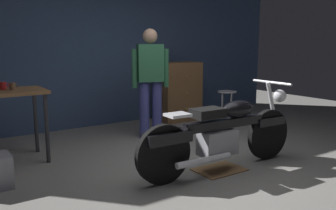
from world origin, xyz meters
TOP-DOWN VIEW (x-y plane):
  - ground_plane at (0.00, 0.00)m, footprint 12.00×12.00m
  - back_wall at (0.00, 2.80)m, footprint 8.00×0.12m
  - motorcycle at (0.19, -0.21)m, footprint 2.19×0.60m
  - person_standing at (0.26, 1.49)m, footprint 0.54×0.34m
  - shop_stool at (1.71, 1.34)m, footprint 0.32×0.32m
  - wooden_dresser at (1.38, 2.30)m, footprint 0.80×0.47m
  - drip_tray at (0.16, -0.21)m, footprint 0.56×0.40m
  - mug_brown_stoneware at (-1.72, 1.43)m, footprint 0.10×0.07m
  - mug_red_diner at (-1.81, 1.56)m, footprint 0.12×0.09m

SIDE VIEW (x-z plane):
  - ground_plane at x=0.00m, z-range 0.00..0.00m
  - drip_tray at x=0.16m, z-range 0.00..0.01m
  - motorcycle at x=0.19m, z-range -0.05..0.95m
  - shop_stool at x=1.71m, z-range 0.18..0.82m
  - wooden_dresser at x=1.38m, z-range 0.00..1.10m
  - person_standing at x=0.26m, z-range 0.09..1.76m
  - mug_brown_stoneware at x=-1.72m, z-range 0.90..0.99m
  - mug_red_diner at x=-1.81m, z-range 0.90..0.99m
  - back_wall at x=0.00m, z-range 0.00..3.10m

